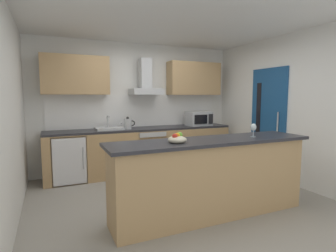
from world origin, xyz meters
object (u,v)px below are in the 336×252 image
(wine_glass, at_px, (253,128))
(fruit_bowl, at_px, (177,139))
(refrigerator, at_px, (69,158))
(kettle, at_px, (128,124))
(microwave, at_px, (199,119))
(sink, at_px, (109,128))
(range_hood, at_px, (146,83))
(oven, at_px, (148,150))

(wine_glass, height_order, fruit_bowl, wine_glass)
(refrigerator, height_order, kettle, kettle)
(microwave, xyz_separation_m, wine_glass, (-0.49, -2.25, 0.06))
(refrigerator, relative_size, wine_glass, 4.78)
(sink, distance_m, fruit_bowl, 2.31)
(fruit_bowl, bearing_deg, kettle, 89.16)
(fruit_bowl, bearing_deg, range_hood, 79.21)
(kettle, bearing_deg, sink, 172.75)
(microwave, distance_m, range_hood, 1.38)
(refrigerator, bearing_deg, microwave, -0.54)
(microwave, xyz_separation_m, kettle, (-1.58, -0.01, -0.04))
(kettle, distance_m, wine_glass, 2.49)
(oven, relative_size, sink, 1.60)
(refrigerator, bearing_deg, range_hood, 4.99)
(kettle, bearing_deg, oven, 4.53)
(sink, bearing_deg, fruit_bowl, -82.08)
(sink, height_order, wine_glass, wine_glass)
(microwave, bearing_deg, range_hood, 172.22)
(oven, relative_size, kettle, 2.77)
(wine_glass, bearing_deg, range_hood, 105.42)
(refrigerator, height_order, wine_glass, wine_glass)
(refrigerator, xyz_separation_m, wine_glass, (2.18, -2.27, 0.69))
(microwave, bearing_deg, refrigerator, 179.46)
(refrigerator, distance_m, range_hood, 2.04)
(sink, height_order, range_hood, range_hood)
(refrigerator, xyz_separation_m, range_hood, (1.52, 0.13, 1.36))
(oven, xyz_separation_m, microwave, (1.15, -0.03, 0.59))
(microwave, xyz_separation_m, fruit_bowl, (-1.61, -2.25, -0.02))
(range_hood, distance_m, fruit_bowl, 2.56)
(oven, bearing_deg, fruit_bowl, -101.39)
(microwave, bearing_deg, oven, 178.61)
(wine_glass, bearing_deg, oven, 106.25)
(refrigerator, relative_size, sink, 1.70)
(wine_glass, bearing_deg, microwave, 77.71)
(refrigerator, xyz_separation_m, kettle, (1.09, -0.03, 0.58))
(oven, relative_size, fruit_bowl, 3.64)
(sink, bearing_deg, oven, -0.81)
(microwave, xyz_separation_m, sink, (-1.93, 0.04, -0.12))
(sink, relative_size, fruit_bowl, 2.27)
(microwave, relative_size, kettle, 1.73)
(oven, height_order, microwave, microwave)
(refrigerator, relative_size, range_hood, 1.18)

